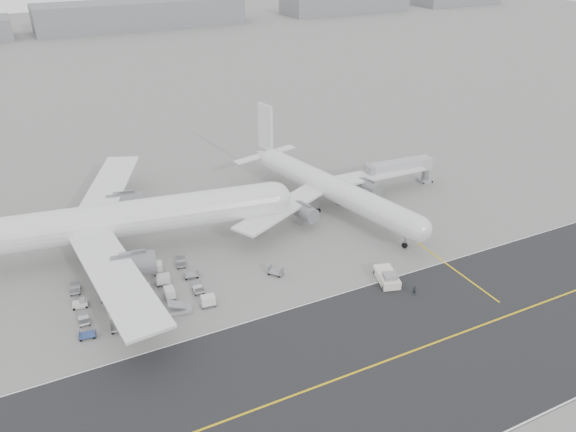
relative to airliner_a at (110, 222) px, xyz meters
name	(u,v)px	position (x,y,z in m)	size (l,w,h in m)	color
ground	(282,302)	(20.24, -25.68, -6.48)	(700.00, 700.00, 0.00)	gray
taxiway	(375,365)	(25.26, -43.66, -6.47)	(220.00, 59.00, 0.03)	#252527
horizon_buildings	(124,29)	(50.24, 234.32, -6.48)	(520.00, 28.00, 28.00)	gray
airliner_a	(110,222)	(0.00, 0.00, 0.00)	(65.01, 63.86, 22.52)	white
airliner_b	(330,187)	(42.57, -1.70, -1.57)	(47.52, 48.58, 17.01)	white
pushback_tug	(387,277)	(37.93, -28.33, -5.56)	(4.42, 7.92, 2.24)	silver
jet_bridge	(399,168)	(61.64, 1.16, -2.13)	(16.63, 4.25, 6.24)	gray
gse_cluster	(141,298)	(0.94, -15.15, -6.48)	(24.61, 19.56, 1.80)	gray
stray_dolly	(276,274)	(22.62, -18.39, -6.48)	(1.50, 2.43, 1.50)	silver
ground_crew_a	(414,290)	(39.71, -33.16, -5.67)	(0.59, 0.39, 1.62)	black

